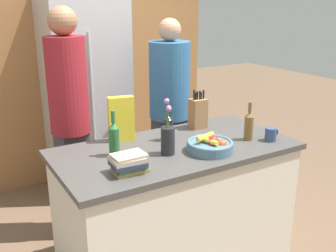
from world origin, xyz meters
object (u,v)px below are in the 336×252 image
at_px(fruit_bowl, 210,145).
at_px(flower_vase, 168,138).
at_px(knife_block, 198,113).
at_px(coffee_mug, 271,134).
at_px(bottle_vinegar, 168,127).
at_px(person_at_sink, 70,111).
at_px(book_stack, 129,163).
at_px(bottle_oil, 249,125).
at_px(person_in_blue, 170,103).
at_px(refrigerator, 87,95).
at_px(cereal_box, 121,119).
at_px(bottle_wine, 114,138).

height_order(fruit_bowl, flower_vase, flower_vase).
relative_size(knife_block, coffee_mug, 2.60).
bearing_deg(fruit_bowl, coffee_mug, -5.66).
height_order(bottle_vinegar, person_at_sink, person_at_sink).
distance_m(book_stack, bottle_vinegar, 0.60).
bearing_deg(bottle_oil, person_in_blue, 93.78).
relative_size(bottle_oil, bottle_vinegar, 1.10).
bearing_deg(refrigerator, person_in_blue, -49.65).
relative_size(fruit_bowl, knife_block, 1.00).
distance_m(coffee_mug, book_stack, 1.10).
height_order(fruit_bowl, cereal_box, cereal_box).
height_order(refrigerator, bottle_vinegar, refrigerator).
xyz_separation_m(flower_vase, book_stack, (-0.34, -0.13, -0.05)).
distance_m(refrigerator, coffee_mug, 1.88).
relative_size(refrigerator, fruit_bowl, 6.28).
bearing_deg(book_stack, refrigerator, 78.24).
xyz_separation_m(refrigerator, coffee_mug, (0.74, -1.73, -0.02)).
height_order(flower_vase, cereal_box, flower_vase).
distance_m(fruit_bowl, flower_vase, 0.29).
bearing_deg(cereal_box, book_stack, -110.26).
relative_size(fruit_bowl, flower_vase, 0.83).
bearing_deg(flower_vase, bottle_oil, -5.10).
distance_m(coffee_mug, person_in_blue, 1.10).
bearing_deg(bottle_oil, bottle_vinegar, 150.44).
xyz_separation_m(knife_block, person_at_sink, (-0.87, 0.46, 0.03)).
relative_size(bottle_vinegar, person_in_blue, 0.15).
distance_m(flower_vase, person_at_sink, 0.90).
distance_m(bottle_oil, person_in_blue, 0.99).
height_order(coffee_mug, person_at_sink, person_at_sink).
relative_size(coffee_mug, book_stack, 0.55).
height_order(knife_block, person_in_blue, person_in_blue).
distance_m(cereal_box, person_at_sink, 0.49).
bearing_deg(fruit_bowl, book_stack, -177.53).
bearing_deg(bottle_wine, bottle_oil, -12.54).
distance_m(refrigerator, person_in_blue, 0.85).
bearing_deg(book_stack, flower_vase, 21.09).
bearing_deg(bottle_vinegar, book_stack, -143.33).
xyz_separation_m(book_stack, bottle_wine, (0.03, 0.28, 0.06)).
xyz_separation_m(coffee_mug, bottle_wine, (-1.06, 0.31, 0.07)).
bearing_deg(knife_block, bottle_oil, -70.11).
xyz_separation_m(book_stack, person_in_blue, (0.91, 1.06, 0.00)).
bearing_deg(knife_block, bottle_wine, -165.42).
bearing_deg(knife_block, cereal_box, 177.26).
height_order(knife_block, bottle_wine, knife_block).
relative_size(bottle_oil, person_in_blue, 0.16).
bearing_deg(person_in_blue, bottle_oil, -86.98).
xyz_separation_m(refrigerator, book_stack, (-0.36, -1.71, -0.01)).
distance_m(refrigerator, cereal_box, 1.20).
height_order(flower_vase, bottle_vinegar, flower_vase).
bearing_deg(knife_block, refrigerator, 111.00).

